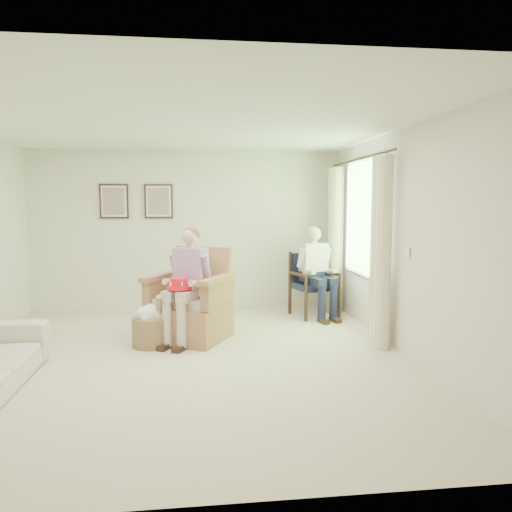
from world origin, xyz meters
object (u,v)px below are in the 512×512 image
(wicker_armchair, at_px, (190,310))
(hatbox, at_px, (151,325))
(wood_armchair, at_px, (313,281))
(person_dark, at_px, (316,266))
(person_wicker, at_px, (189,276))
(red_hat, at_px, (179,285))

(wicker_armchair, relative_size, hatbox, 1.73)
(wood_armchair, height_order, person_dark, person_dark)
(person_dark, bearing_deg, hatbox, -166.66)
(person_wicker, xyz_separation_m, person_dark, (1.90, 1.17, -0.04))
(person_dark, relative_size, hatbox, 2.02)
(wicker_armchair, xyz_separation_m, red_hat, (-0.12, -0.32, 0.39))
(wood_armchair, distance_m, person_dark, 0.31)
(wicker_armchair, distance_m, person_dark, 2.20)
(person_wicker, bearing_deg, wood_armchair, 62.42)
(red_hat, height_order, hatbox, red_hat)
(red_hat, xyz_separation_m, hatbox, (-0.35, 0.03, -0.50))
(hatbox, bearing_deg, red_hat, -5.34)
(wicker_armchair, bearing_deg, wood_armchair, 59.20)
(wood_armchair, bearing_deg, wicker_armchair, -163.79)
(wood_armchair, distance_m, person_wicker, 2.34)
(red_hat, relative_size, hatbox, 0.46)
(wicker_armchair, bearing_deg, person_dark, 55.57)
(person_dark, height_order, red_hat, person_dark)
(wicker_armchair, distance_m, person_wicker, 0.49)
(person_wicker, bearing_deg, hatbox, -136.16)
(wood_armchair, relative_size, red_hat, 3.14)
(person_wicker, relative_size, person_dark, 1.04)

